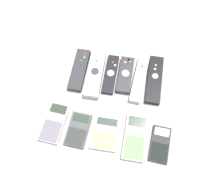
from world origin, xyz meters
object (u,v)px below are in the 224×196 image
Objects in this scene: remote_4 at (139,79)px; calculator_2 at (106,133)px; calculator_1 at (78,130)px; calculator_4 at (160,144)px; remote_3 at (125,75)px; calculator_3 at (135,137)px; remote_1 at (95,72)px; calculator_0 at (54,122)px; remote_0 at (79,70)px; remote_2 at (111,74)px; remote_5 at (154,80)px.

calculator_2 is (-0.09, -0.23, -0.00)m from remote_4.
calculator_1 is 0.29m from calculator_4.
remote_3 is 0.95× the size of calculator_3.
calculator_2 is (0.09, -0.23, -0.01)m from remote_1.
remote_1 is 0.29m from calculator_3.
remote_3 is 1.01× the size of calculator_0.
remote_0 is 1.08× the size of remote_2.
remote_1 reaches higher than remote_5.
calculator_1 and calculator_2 have the same top height.
calculator_1 is 0.20m from calculator_3.
remote_0 is at bearing -177.90° from remote_3.
remote_3 is (0.06, 0.01, 0.00)m from remote_2.
remote_0 is at bearing -179.02° from remote_5.
remote_1 is at bearing 141.96° from calculator_4.
remote_1 reaches higher than calculator_2.
remote_3 is at bearing 106.04° from calculator_3.
remote_4 is (0.11, -0.00, 0.00)m from remote_2.
remote_4 is 1.62× the size of calculator_1.
remote_0 is 1.50× the size of calculator_2.
calculator_3 is 0.09m from calculator_4.
remote_3 is 0.29m from calculator_4.
calculator_1 is at bearing -3.64° from calculator_0.
remote_1 is at bearing 1.41° from remote_0.
calculator_4 is (0.21, -0.24, -0.00)m from remote_2.
calculator_0 is at bearing -146.10° from remote_5.
remote_2 is 0.17m from remote_5.
remote_1 is (0.06, 0.00, 0.00)m from remote_0.
calculator_1 reaches higher than calculator_4.
remote_5 is 0.34m from calculator_1.
calculator_1 is 0.77× the size of calculator_3.
remote_1 is 1.46× the size of remote_3.
remote_5 is at bearing -0.85° from remote_3.
calculator_2 is at bearing -178.25° from calculator_3.
remote_1 is at bearing -179.96° from remote_2.
calculator_3 is (0.07, -0.23, -0.00)m from remote_3.
calculator_2 is (-0.03, -0.24, -0.00)m from remote_3.
remote_5 reaches higher than calculator_4.
remote_2 is (0.06, 0.00, -0.01)m from remote_1.
remote_5 is 1.62× the size of calculator_1.
calculator_2 is (0.15, -0.23, -0.00)m from remote_0.
calculator_0 is (-0.27, -0.22, -0.00)m from remote_4.
remote_5 is at bearing 1.23° from remote_0.
remote_0 is 0.29m from remote_5.
calculator_1 is at bearing -177.32° from calculator_4.
calculator_2 is (0.03, -0.23, -0.00)m from remote_2.
calculator_1 is 0.10m from calculator_2.
remote_4 is at bearing -172.58° from remote_5.
calculator_2 reaches higher than calculator_0.
calculator_2 is 0.94× the size of calculator_4.
remote_4 is (0.17, -0.00, -0.00)m from remote_1.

